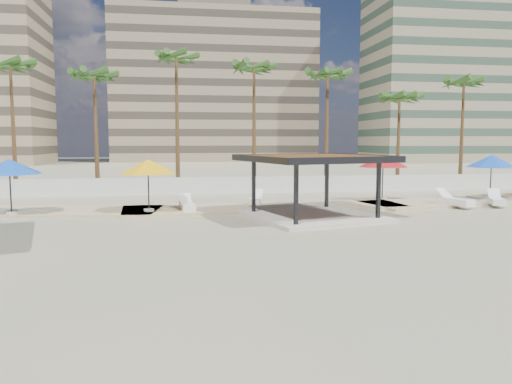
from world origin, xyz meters
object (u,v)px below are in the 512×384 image
(umbrella_c, at_px, (383,161))
(lounger_b, at_px, (256,199))
(lounger_d, at_px, (496,200))
(lounger_a, at_px, (187,206))
(pavilion_central, at_px, (313,181))
(lounger_c, at_px, (454,201))

(umbrella_c, xyz_separation_m, lounger_b, (-8.21, -0.44, -2.23))
(umbrella_c, distance_m, lounger_d, 6.94)
(lounger_a, relative_size, lounger_b, 1.04)
(pavilion_central, xyz_separation_m, umbrella_c, (6.15, 5.85, 0.70))
(lounger_b, xyz_separation_m, lounger_c, (11.21, -2.91, 0.04))
(umbrella_c, height_order, lounger_c, umbrella_c)
(lounger_b, xyz_separation_m, lounger_d, (13.87, -2.91, 0.02))
(umbrella_c, relative_size, lounger_a, 1.72)
(umbrella_c, relative_size, lounger_b, 1.79)
(umbrella_c, height_order, lounger_b, umbrella_c)
(lounger_b, bearing_deg, lounger_a, 135.97)
(lounger_d, bearing_deg, lounger_c, 113.55)
(lounger_b, bearing_deg, lounger_d, -85.79)
(lounger_b, relative_size, lounger_c, 0.83)
(pavilion_central, xyz_separation_m, lounger_b, (-2.06, 5.41, -1.53))
(umbrella_c, distance_m, lounger_a, 12.90)
(pavilion_central, height_order, lounger_c, pavilion_central)
(lounger_b, bearing_deg, lounger_c, -88.47)
(lounger_a, xyz_separation_m, lounger_c, (15.39, -0.50, 0.03))
(lounger_a, distance_m, lounger_d, 18.05)
(lounger_c, bearing_deg, lounger_a, 69.19)
(pavilion_central, distance_m, lounger_c, 9.60)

